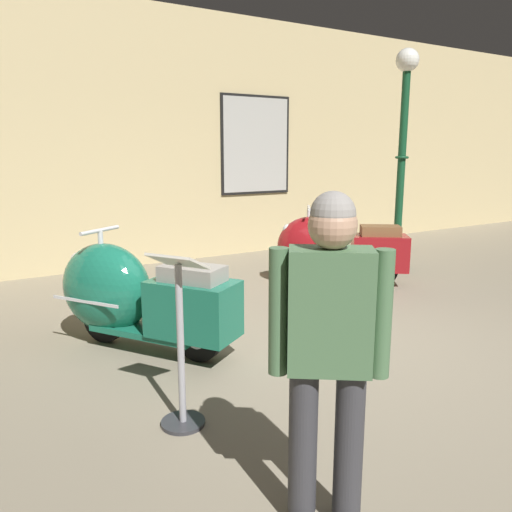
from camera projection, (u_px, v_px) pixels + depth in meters
ground_plane at (348, 345)px, 4.49m from camera, size 60.00×60.00×0.00m
showroom_back_wall at (167, 139)px, 7.60m from camera, size 18.00×0.24×3.75m
scooter_0 at (131, 295)px, 4.35m from camera, size 1.34×1.68×1.04m
scooter_1 at (331, 249)px, 6.46m from camera, size 1.60×1.35×1.01m
lamppost at (403, 142)px, 7.12m from camera, size 0.32×0.32×3.07m
visitor_0 at (329, 342)px, 2.17m from camera, size 0.44×0.38×1.54m
info_stanchion at (181, 355)px, 3.10m from camera, size 0.36×0.39×1.12m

